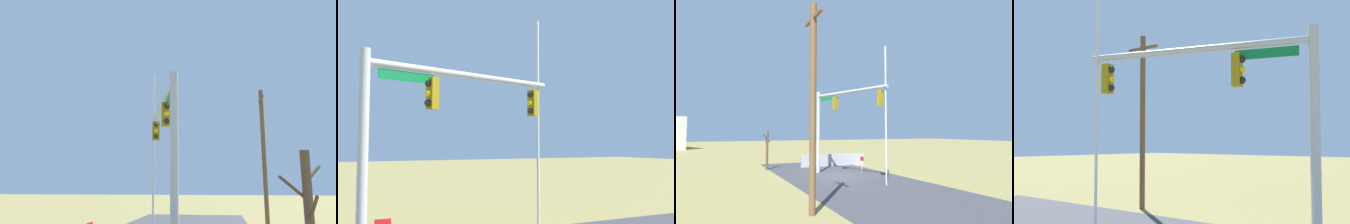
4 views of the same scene
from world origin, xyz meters
The scene contains 3 objects.
signal_mast centered at (0.34, 0.33, 4.45)m, with size 7.02×2.16×6.32m.
flagpole centered at (-4.38, -1.08, 4.24)m, with size 0.10×0.10×8.47m, color silver.
utility_pole centered at (-8.46, 4.98, 4.36)m, with size 1.90×0.26×8.39m.
Camera 1 is at (13.68, 2.35, 2.53)m, focal length 37.72 mm.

